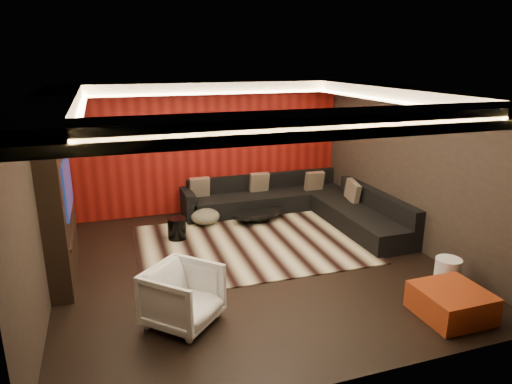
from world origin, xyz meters
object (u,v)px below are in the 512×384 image
object	(u,v)px
coffee_table	(258,216)
armchair	(183,296)
white_side_table	(447,273)
sectional_sofa	(301,205)
orange_ottoman	(451,303)
drum_stool	(177,228)

from	to	relation	value
coffee_table	armchair	size ratio (longest dim) A/B	1.40
white_side_table	sectional_sofa	size ratio (longest dim) A/B	0.13
armchair	coffee_table	bearing A→B (deg)	11.93
orange_ottoman	sectional_sofa	size ratio (longest dim) A/B	0.23
drum_stool	armchair	bearing A→B (deg)	-97.56
white_side_table	orange_ottoman	bearing A→B (deg)	-126.84
drum_stool	armchair	xyz separation A→B (m)	(-0.37, -2.81, 0.16)
coffee_table	drum_stool	distance (m)	1.82
drum_stool	white_side_table	world-z (taller)	white_side_table
drum_stool	sectional_sofa	world-z (taller)	sectional_sofa
drum_stool	sectional_sofa	size ratio (longest dim) A/B	0.11
coffee_table	white_side_table	xyz separation A→B (m)	(1.70, -3.59, 0.11)
coffee_table	drum_stool	size ratio (longest dim) A/B	2.94
drum_stool	sectional_sofa	bearing A→B (deg)	8.66
drum_stool	white_side_table	bearing A→B (deg)	-42.11
orange_ottoman	armchair	xyz separation A→B (m)	(-3.37, 0.96, 0.20)
white_side_table	coffee_table	bearing A→B (deg)	115.38
white_side_table	sectional_sofa	bearing A→B (deg)	102.19
coffee_table	orange_ottoman	xyz separation A→B (m)	(1.23, -4.23, 0.07)
orange_ottoman	white_side_table	bearing A→B (deg)	53.16
coffee_table	orange_ottoman	world-z (taller)	orange_ottoman
white_side_table	orange_ottoman	size ratio (longest dim) A/B	0.55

